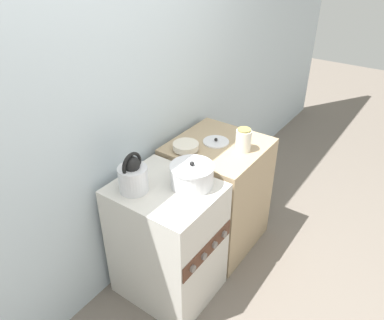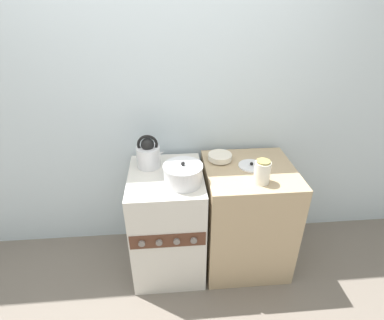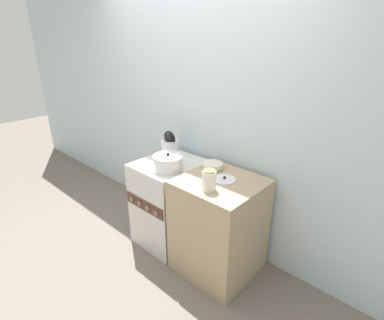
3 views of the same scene
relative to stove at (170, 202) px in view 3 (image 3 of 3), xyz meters
name	(u,v)px [view 3 (image 3 of 3)]	position (x,y,z in m)	size (l,w,h in m)	color
ground_plane	(148,252)	(0.00, -0.31, -0.42)	(12.00, 12.00, 0.00)	#70665B
wall_back	(196,112)	(0.00, 0.39, 0.83)	(7.00, 0.06, 2.50)	silver
stove	(170,202)	(0.00, 0.00, 0.00)	(0.53, 0.64, 0.85)	beige
counter	(219,226)	(0.61, 0.01, 0.01)	(0.64, 0.62, 0.86)	tan
kettle	(170,146)	(-0.12, 0.14, 0.52)	(0.21, 0.17, 0.25)	silver
cooking_pot	(168,163)	(0.12, -0.11, 0.49)	(0.26, 0.26, 0.16)	silver
enamel_bowl	(213,165)	(0.41, 0.15, 0.47)	(0.18, 0.18, 0.05)	beige
storage_jar	(209,180)	(0.63, -0.17, 0.52)	(0.11, 0.11, 0.16)	silver
loose_pot_lid	(224,179)	(0.62, 0.04, 0.45)	(0.19, 0.19, 0.03)	silver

